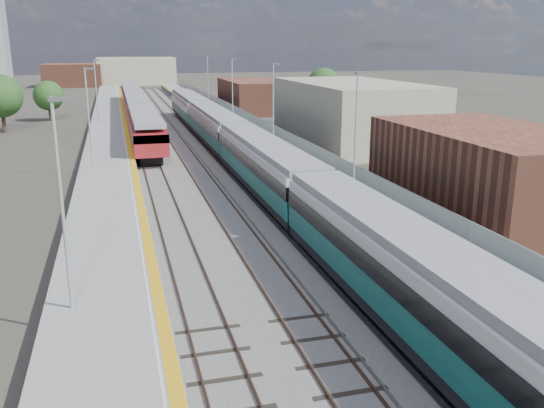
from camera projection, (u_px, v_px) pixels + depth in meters
name	position (u px, v px, depth m)	size (l,w,h in m)	color
ground	(195.00, 142.00, 62.56)	(320.00, 320.00, 0.00)	#47443A
ballast_bed	(172.00, 139.00, 64.31)	(10.50, 155.00, 0.06)	#565451
tracks	(176.00, 136.00, 66.00)	(8.96, 160.00, 0.17)	#4C3323
platform_right	(238.00, 132.00, 66.07)	(4.70, 155.00, 8.52)	slate
platform_left	(109.00, 137.00, 62.45)	(4.30, 155.00, 8.52)	slate
buildings	(67.00, 43.00, 137.55)	(72.00, 185.50, 40.00)	brown
green_train	(236.00, 141.00, 48.67)	(2.91, 80.91, 3.20)	black
red_train	(136.00, 108.00, 75.17)	(2.95, 59.74, 3.72)	black
tree_b	(0.00, 96.00, 67.82)	(5.06, 5.06, 6.86)	#382619
tree_c	(48.00, 96.00, 78.71)	(4.05, 4.05, 5.49)	#382619
tree_d	(323.00, 85.00, 87.10)	(5.08, 5.08, 6.88)	#382619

